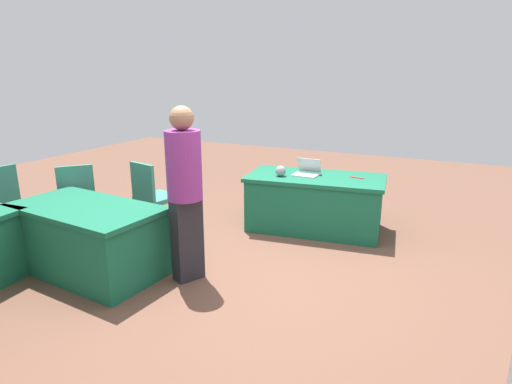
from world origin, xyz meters
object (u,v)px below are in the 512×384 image
chair_tucked_left (77,196)px  table_mid_left (89,239)px  scissors_red (357,178)px  table_foreground (315,203)px  chair_near_front (152,194)px  laptop_silver (307,172)px  yarn_ball (281,171)px  person_organiser (185,186)px

chair_tucked_left → table_mid_left: bearing=-86.4°
scissors_red → table_foreground: bearing=-156.5°
chair_near_front → chair_tucked_left: 0.92m
chair_near_front → laptop_silver: (-1.64, -1.13, 0.21)m
table_mid_left → chair_tucked_left: chair_tucked_left is taller
table_foreground → table_mid_left: bearing=52.6°
laptop_silver → scissors_red: bearing=-167.9°
chair_tucked_left → laptop_silver: bearing=-16.1°
chair_tucked_left → laptop_silver: size_ratio=2.95×
table_foreground → yarn_ball: yarn_ball is taller
person_organiser → yarn_ball: size_ratio=12.64×
table_foreground → chair_near_front: chair_near_front is taller
scissors_red → table_mid_left: bearing=-124.7°
chair_tucked_left → chair_near_front: bearing=-19.6°
table_mid_left → yarn_ball: 2.45m
laptop_silver → chair_tucked_left: bearing=33.7°
laptop_silver → person_organiser: bearing=74.2°
yarn_ball → scissors_red: (-0.91, -0.34, -0.06)m
yarn_ball → table_mid_left: bearing=57.5°
table_foreground → table_mid_left: same height
table_mid_left → laptop_silver: bearing=-125.1°
table_mid_left → yarn_ball: bearing=-122.5°
table_foreground → table_mid_left: 2.81m
yarn_ball → person_organiser: bearing=80.4°
chair_near_front → laptop_silver: chair_near_front is taller
laptop_silver → yarn_ball: (0.28, 0.21, 0.03)m
table_mid_left → scissors_red: (-2.21, -2.37, 0.36)m
chair_near_front → laptop_silver: size_ratio=2.99×
table_foreground → chair_near_front: 2.10m
chair_near_front → yarn_ball: chair_near_front is taller
table_mid_left → laptop_silver: laptop_silver is taller
table_foreground → laptop_silver: size_ratio=5.74×
chair_near_front → yarn_ball: size_ratio=7.02×
chair_near_front → chair_tucked_left: chair_near_front is taller
chair_near_front → chair_tucked_left: size_ratio=1.01×
laptop_silver → table_foreground: bearing=176.3°
table_foreground → yarn_ball: size_ratio=13.51×
table_mid_left → chair_tucked_left: bearing=-37.4°
chair_tucked_left → yarn_ball: chair_tucked_left is taller
chair_near_front → yarn_ball: bearing=47.1°
table_foreground → scissors_red: (-0.50, -0.14, 0.36)m
table_foreground → table_mid_left: size_ratio=1.12×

